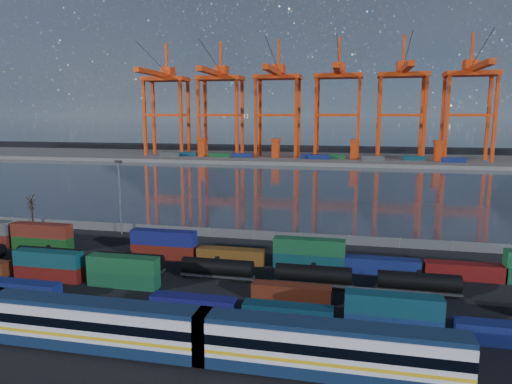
% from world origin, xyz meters
% --- Properties ---
extents(ground, '(700.00, 700.00, 0.00)m').
position_xyz_m(ground, '(0.00, 0.00, 0.00)').
color(ground, black).
rests_on(ground, ground).
extents(harbor_water, '(700.00, 700.00, 0.00)m').
position_xyz_m(harbor_water, '(0.00, 105.00, 0.01)').
color(harbor_water, '#303A46').
rests_on(harbor_water, ground).
extents(far_quay, '(700.00, 70.00, 2.00)m').
position_xyz_m(far_quay, '(0.00, 210.00, 1.00)').
color(far_quay, '#514F4C').
rests_on(far_quay, ground).
extents(distant_mountains, '(2470.00, 1100.00, 520.00)m').
position_xyz_m(distant_mountains, '(63.02, 1600.00, 220.29)').
color(distant_mountains, '#1E2630').
rests_on(distant_mountains, ground).
extents(passenger_train, '(79.44, 3.39, 5.81)m').
position_xyz_m(passenger_train, '(-7.56, -21.62, 2.92)').
color(passenger_train, silver).
rests_on(passenger_train, ground).
extents(container_row_south, '(139.70, 2.35, 5.00)m').
position_xyz_m(container_row_south, '(-5.68, -10.35, 1.83)').
color(container_row_south, '#414346').
rests_on(container_row_south, ground).
extents(container_row_mid, '(140.51, 2.30, 4.90)m').
position_xyz_m(container_row_mid, '(-11.92, -3.14, 1.84)').
color(container_row_mid, '#3A3C3E').
rests_on(container_row_mid, ground).
extents(container_row_north, '(141.41, 2.50, 5.32)m').
position_xyz_m(container_row_north, '(-10.87, 11.61, 2.22)').
color(container_row_north, navy).
rests_on(container_row_north, ground).
extents(tanker_string, '(89.67, 2.61, 3.74)m').
position_xyz_m(tanker_string, '(-8.32, 3.19, 1.88)').
color(tanker_string, black).
rests_on(tanker_string, ground).
extents(waterfront_fence, '(160.12, 0.12, 2.20)m').
position_xyz_m(waterfront_fence, '(-0.00, 28.00, 1.00)').
color(waterfront_fence, '#595B5E').
rests_on(waterfront_fence, ground).
extents(bare_tree, '(2.14, 2.23, 8.32)m').
position_xyz_m(bare_tree, '(-53.06, 26.46, 4.16)').
color(bare_tree, black).
rests_on(bare_tree, ground).
extents(yard_light_mast, '(1.60, 0.40, 16.60)m').
position_xyz_m(yard_light_mast, '(-30.00, 26.00, 9.30)').
color(yard_light_mast, slate).
rests_on(yard_light_mast, ground).
extents(gantry_cranes, '(201.99, 51.82, 70.18)m').
position_xyz_m(gantry_cranes, '(-7.50, 203.14, 43.02)').
color(gantry_cranes, red).
rests_on(gantry_cranes, ground).
extents(quay_containers, '(172.58, 10.99, 2.60)m').
position_xyz_m(quay_containers, '(-11.00, 195.46, 3.30)').
color(quay_containers, navy).
rests_on(quay_containers, far_quay).
extents(straddle_carriers, '(140.00, 7.00, 11.10)m').
position_xyz_m(straddle_carriers, '(-2.50, 200.00, 7.82)').
color(straddle_carriers, red).
rests_on(straddle_carriers, far_quay).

